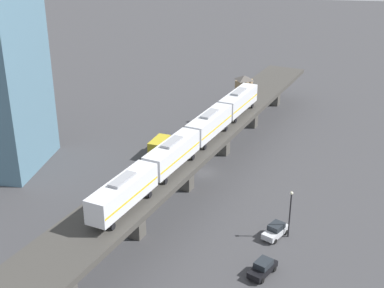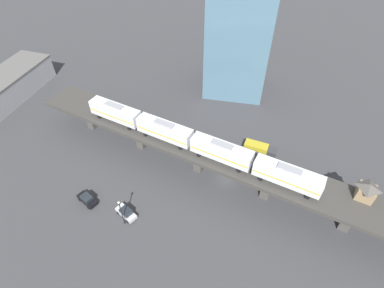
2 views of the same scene
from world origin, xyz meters
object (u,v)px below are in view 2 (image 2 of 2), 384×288
at_px(subway_train, 192,140).
at_px(street_lamp, 121,211).
at_px(signal_hut, 367,191).
at_px(warehouse_building, 6,87).
at_px(office_tower, 240,26).
at_px(delivery_truck, 259,150).
at_px(street_car_silver, 126,213).
at_px(street_car_black, 87,199).

relative_size(subway_train, street_lamp, 6.98).
bearing_deg(street_lamp, signal_hut, -77.37).
relative_size(warehouse_building, office_tower, 0.82).
bearing_deg(delivery_truck, street_lamp, 133.64).
distance_m(street_car_silver, delivery_truck, 31.96).
xyz_separation_m(street_car_black, street_lamp, (-3.12, -8.84, 3.17)).
distance_m(subway_train, warehouse_building, 58.62).
bearing_deg(warehouse_building, subway_train, -107.12).
bearing_deg(street_lamp, subway_train, -33.68).
bearing_deg(subway_train, street_lamp, 146.32).
distance_m(signal_hut, office_tower, 49.15).
bearing_deg(street_car_black, signal_hut, -83.04).
bearing_deg(street_car_silver, office_tower, -17.95).
xyz_separation_m(signal_hut, street_car_silver, (-7.52, 41.42, -7.83)).
bearing_deg(subway_train, street_car_black, 122.02).
bearing_deg(subway_train, delivery_truck, -60.50).
relative_size(subway_train, street_car_black, 10.26).
bearing_deg(street_car_black, warehouse_building, 52.01).
xyz_separation_m(subway_train, warehouse_building, (17.16, 55.72, -6.10)).
bearing_deg(signal_hut, office_tower, 32.25).
bearing_deg(warehouse_building, street_lamp, -124.93).
bearing_deg(warehouse_building, street_car_silver, -123.59).
xyz_separation_m(subway_train, street_lamp, (-14.84, 9.89, -5.41)).
bearing_deg(subway_train, warehouse_building, 72.88).
bearing_deg(signal_hut, warehouse_building, 75.34).
bearing_deg(delivery_truck, street_car_silver, 131.14).
bearing_deg(warehouse_building, office_tower, -73.58).
bearing_deg(subway_train, street_car_silver, 142.39).
relative_size(signal_hut, street_car_silver, 0.85).
distance_m(delivery_truck, street_lamp, 33.02).
relative_size(street_car_black, office_tower, 0.13).
xyz_separation_m(street_car_black, office_tower, (46.94, -24.28, 17.06)).
xyz_separation_m(street_car_black, warehouse_building, (28.88, 36.98, 2.47)).
height_order(signal_hut, warehouse_building, signal_hut).
bearing_deg(street_lamp, office_tower, -17.14).
relative_size(street_car_silver, delivery_truck, 0.63).
bearing_deg(street_lamp, warehouse_building, 55.07).
height_order(delivery_truck, office_tower, office_tower).
xyz_separation_m(signal_hut, warehouse_building, (22.77, 87.02, -5.36)).
relative_size(subway_train, street_car_silver, 10.30).
distance_m(delivery_truck, office_tower, 32.88).
bearing_deg(delivery_truck, street_car_black, 120.96).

